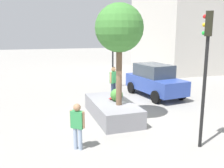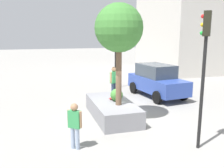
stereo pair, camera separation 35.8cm
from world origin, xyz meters
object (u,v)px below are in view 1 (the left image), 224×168
skateboarder (113,80)px  traffic_light_corner (206,58)px  traffic_light_median (113,51)px  plaza_tree (119,29)px  pedestrian_crossing (77,123)px  planter_ledge (112,109)px  sedan_parked (155,80)px  skateboard (113,97)px

skateboarder → traffic_light_corner: traffic_light_corner is taller
traffic_light_median → plaza_tree: bearing=-16.3°
traffic_light_median → pedestrian_crossing: bearing=-25.4°
traffic_light_median → pedestrian_crossing: size_ratio=2.44×
plaza_tree → traffic_light_corner: (3.57, 1.97, -1.07)m
planter_ledge → plaza_tree: size_ratio=0.88×
planter_ledge → traffic_light_corner: 5.57m
sedan_parked → traffic_light_median: (-3.38, -1.87, 1.83)m
planter_ledge → plaza_tree: plaza_tree is taller
plaza_tree → skateboarder: size_ratio=2.94×
planter_ledge → pedestrian_crossing: size_ratio=2.38×
planter_ledge → plaza_tree: 4.06m
skateboarder → traffic_light_median: (-6.12, 2.02, 1.09)m
planter_ledge → skateboarder: skateboarder is taller
skateboarder → plaza_tree: bearing=-6.0°
traffic_light_corner → skateboard: bearing=-158.9°
plaza_tree → traffic_light_corner: bearing=28.9°
skateboard → traffic_light_corner: traffic_light_corner is taller
skateboard → sedan_parked: 4.76m
sedan_parked → traffic_light_corner: traffic_light_corner is taller
traffic_light_corner → traffic_light_median: size_ratio=1.16×
skateboarder → skateboard: bearing=90.0°
sedan_parked → pedestrian_crossing: size_ratio=2.80×
skateboarder → traffic_light_median: bearing=161.7°
traffic_light_corner → plaza_tree: bearing=-151.1°
plaza_tree → sedan_parked: 6.53m
skateboard → traffic_light_corner: (4.78, 1.85, 2.46)m
plaza_tree → traffic_light_corner: size_ratio=0.95×
plaza_tree → skateboard: size_ratio=6.34×
plaza_tree → sedan_parked: (-3.95, 4.01, -3.32)m
plaza_tree → skateboarder: 2.85m
plaza_tree → skateboarder: (-1.21, 0.13, -2.58)m
planter_ledge → skateboard: skateboard is taller
planter_ledge → pedestrian_crossing: 3.84m
skateboarder → sedan_parked: bearing=125.2°
sedan_parked → planter_ledge: bearing=-51.6°
planter_ledge → pedestrian_crossing: pedestrian_crossing is taller
planter_ledge → sedan_parked: size_ratio=0.85×
sedan_parked → pedestrian_crossing: 9.02m
skateboard → pedestrian_crossing: 4.39m
skateboarder → sedan_parked: skateboarder is taller
pedestrian_crossing → traffic_light_median: bearing=154.6°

